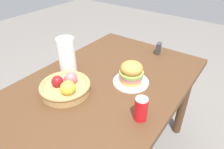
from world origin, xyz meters
The scene contains 7 objects.
dining_table centered at (0.00, 0.00, 0.65)m, with size 1.40×0.90×0.75m.
plate centered at (0.11, -0.14, 0.76)m, with size 0.22×0.22×0.01m, color white.
sandwich centered at (0.11, -0.14, 0.83)m, with size 0.15×0.15×0.13m.
soda_can centered at (-0.12, -0.33, 0.81)m, with size 0.07×0.07×0.13m.
fruit_basket centered at (-0.19, 0.12, 0.79)m, with size 0.29×0.29×0.12m.
paper_towel_roll centered at (-0.02, 0.27, 0.87)m, with size 0.11×0.11×0.24m, color white.
napkin_holder centered at (0.57, -0.10, 0.80)m, with size 0.06×0.03×0.09m, color #333338.
Camera 1 is at (-0.79, -0.64, 1.48)m, focal length 32.44 mm.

